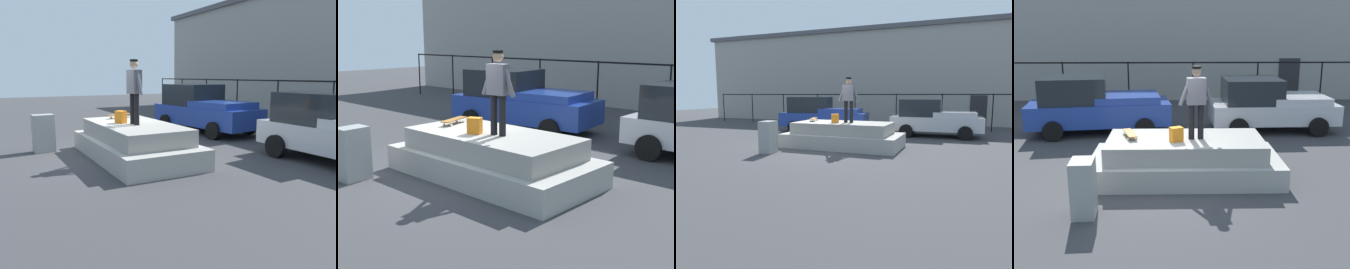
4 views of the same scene
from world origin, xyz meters
The scene contains 8 objects.
ground_plane centered at (0.00, 0.00, 0.00)m, with size 60.00×60.00×0.00m, color #38383A.
concrete_ledge centered at (0.78, 0.41, 0.44)m, with size 4.51×2.23×0.97m.
skateboarder centered at (1.03, 0.34, 1.96)m, with size 0.84×0.28×1.71m.
skateboard centered at (-0.54, 0.51, 1.07)m, with size 0.43×0.84×0.12m.
backpack centered at (0.56, 0.12, 1.14)m, with size 0.28×0.20×0.34m, color orange.
car_blue_pickup_near centered at (-2.14, 4.70, 0.94)m, with size 4.88×2.55×1.91m.
utility_box centered at (-1.24, -1.67, 0.56)m, with size 0.44×0.60×1.12m, color gray.
fence_row centered at (0.00, 7.98, 1.48)m, with size 24.06×0.06×2.09m.
Camera 2 is at (7.22, -6.09, 2.94)m, focal length 47.79 mm.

